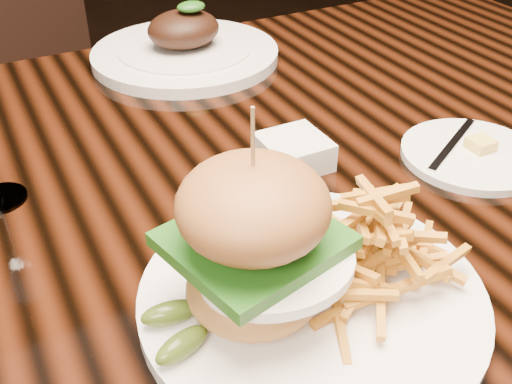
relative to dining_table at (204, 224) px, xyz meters
name	(u,v)px	position (x,y,z in m)	size (l,w,h in m)	color
dining_table	(204,224)	(0.00, 0.00, 0.00)	(1.60, 0.90, 0.75)	black
burger_plate	(313,255)	(0.00, -0.24, 0.13)	(0.30, 0.30, 0.20)	white
side_saucer	(472,154)	(0.31, -0.12, 0.08)	(0.17, 0.17, 0.02)	white
ramekin	(294,152)	(0.11, -0.03, 0.09)	(0.07, 0.07, 0.03)	white
far_dish	(185,49)	(0.11, 0.33, 0.10)	(0.30, 0.30, 0.10)	white
chair_far	(31,77)	(-0.08, 0.89, -0.13)	(0.59, 0.59, 0.95)	black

